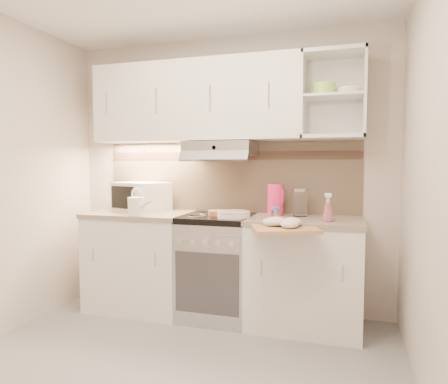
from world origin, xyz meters
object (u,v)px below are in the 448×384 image
object	(u,v)px
electric_range	(218,266)
watering_can	(137,205)
plate_stack	(234,214)
glass_jar	(300,202)
pink_pitcher	(275,200)
microwave	(141,196)
cutting_board	(284,228)
spray_bottle	(328,210)

from	to	relation	value
electric_range	watering_can	xyz separation A→B (m)	(-0.66, -0.22, 0.54)
plate_stack	glass_jar	distance (m)	0.57
pink_pitcher	glass_jar	distance (m)	0.21
watering_can	glass_jar	distance (m)	1.39
microwave	cutting_board	distance (m)	1.53
watering_can	glass_jar	size ratio (longest dim) A/B	1.17
watering_can	electric_range	bearing A→B (deg)	42.11
plate_stack	cutting_board	bearing A→B (deg)	-31.79
cutting_board	pink_pitcher	bearing A→B (deg)	86.24
watering_can	plate_stack	world-z (taller)	watering_can
plate_stack	glass_jar	size ratio (longest dim) A/B	1.16
electric_range	cutting_board	xyz separation A→B (m)	(0.64, -0.38, 0.42)
electric_range	plate_stack	bearing A→B (deg)	-27.47
watering_can	spray_bottle	size ratio (longest dim) A/B	1.17
pink_pitcher	cutting_board	distance (m)	0.56
electric_range	spray_bottle	world-z (taller)	spray_bottle
cutting_board	plate_stack	bearing A→B (deg)	127.73
glass_jar	plate_stack	bearing A→B (deg)	-157.72
microwave	watering_can	size ratio (longest dim) A/B	2.06
watering_can	cutting_board	bearing A→B (deg)	16.50
pink_pitcher	microwave	bearing A→B (deg)	-164.20
electric_range	glass_jar	distance (m)	0.91
electric_range	spray_bottle	size ratio (longest dim) A/B	3.82
spray_bottle	pink_pitcher	bearing A→B (deg)	140.40
pink_pitcher	glass_jar	bearing A→B (deg)	13.60
glass_jar	pink_pitcher	bearing A→B (deg)	178.50
electric_range	spray_bottle	distance (m)	1.09
glass_jar	spray_bottle	distance (m)	0.35
microwave	plate_stack	world-z (taller)	microwave
pink_pitcher	cutting_board	size ratio (longest dim) A/B	0.60
microwave	glass_jar	xyz separation A→B (m)	(1.50, 0.01, -0.02)
glass_jar	cutting_board	world-z (taller)	glass_jar
microwave	watering_can	world-z (taller)	microwave
electric_range	plate_stack	xyz separation A→B (m)	(0.17, -0.09, 0.48)
pink_pitcher	plate_stack	bearing A→B (deg)	-129.78
glass_jar	microwave	bearing A→B (deg)	-179.61
electric_range	cutting_board	distance (m)	0.85
electric_range	watering_can	world-z (taller)	watering_can
glass_jar	cutting_board	xyz separation A→B (m)	(-0.06, -0.50, -0.15)
watering_can	glass_jar	xyz separation A→B (m)	(1.35, 0.35, 0.03)
glass_jar	cutting_board	distance (m)	0.53
plate_stack	cutting_board	size ratio (longest dim) A/B	0.60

